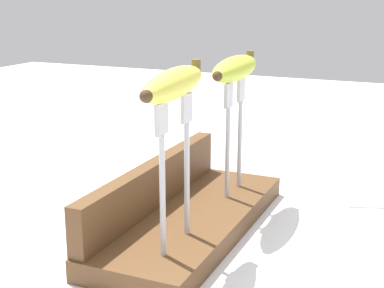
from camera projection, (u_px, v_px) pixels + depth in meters
name	position (u px, v px, depth m)	size (l,w,h in m)	color
ground_plane	(192.00, 231.00, 0.82)	(3.00, 3.00, 0.00)	silver
wooden_board	(192.00, 221.00, 0.81)	(0.40, 0.15, 0.03)	brown
board_backstop	(153.00, 184.00, 0.83)	(0.39, 0.02, 0.07)	brown
fork_stand_left	(175.00, 159.00, 0.68)	(0.09, 0.01, 0.18)	#B2B2B7
fork_stand_right	(234.00, 126.00, 0.86)	(0.08, 0.01, 0.18)	#B2B2B7
banana_raised_left	(174.00, 83.00, 0.66)	(0.19, 0.06, 0.04)	#DBD147
banana_raised_right	(235.00, 68.00, 0.84)	(0.18, 0.05, 0.04)	#B2C138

